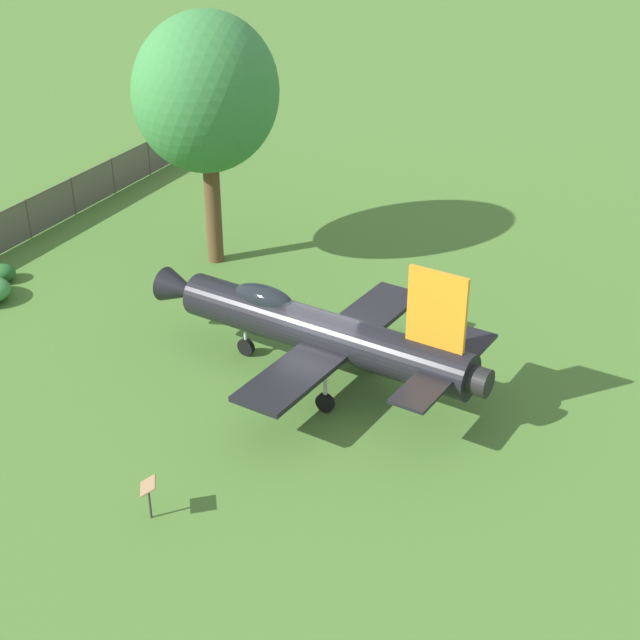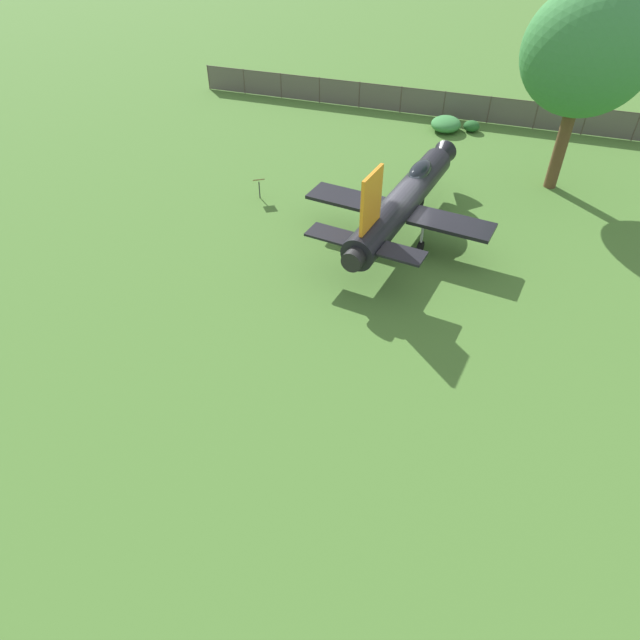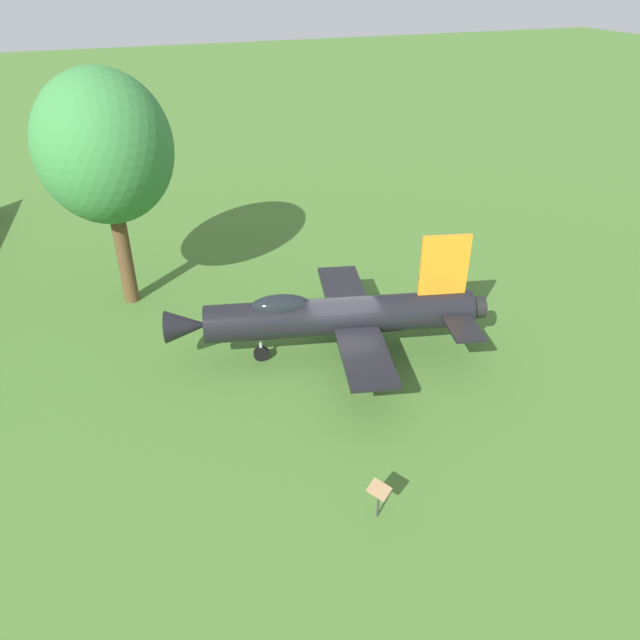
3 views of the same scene
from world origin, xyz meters
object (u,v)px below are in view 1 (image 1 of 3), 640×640
(shade_tree, at_px, (206,94))
(shrub_by_tree, at_px, (2,273))
(display_jet, at_px, (313,328))
(info_plaque, at_px, (148,491))

(shade_tree, height_order, shrub_by_tree, shade_tree)
(shade_tree, relative_size, shrub_by_tree, 9.50)
(shade_tree, distance_m, shrub_by_tree, 10.53)
(display_jet, bearing_deg, info_plaque, 91.48)
(display_jet, distance_m, info_plaque, 7.94)
(display_jet, relative_size, info_plaque, 10.38)
(display_jet, xyz_separation_m, shade_tree, (-7.23, -6.73, 5.01))
(display_jet, relative_size, shrub_by_tree, 11.47)
(display_jet, bearing_deg, shrub_by_tree, 2.29)
(shrub_by_tree, bearing_deg, display_jet, 78.72)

